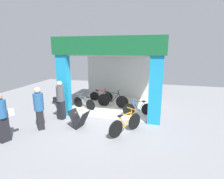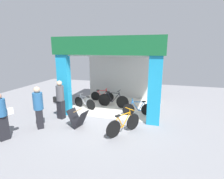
% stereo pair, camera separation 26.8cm
% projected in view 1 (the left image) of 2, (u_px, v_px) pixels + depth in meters
% --- Properties ---
extents(ground_plane, '(17.39, 17.39, 0.00)m').
position_uv_depth(ground_plane, '(107.00, 118.00, 8.03)').
color(ground_plane, gray).
rests_on(ground_plane, ground).
extents(shop_facade, '(4.89, 4.01, 3.62)m').
position_uv_depth(shop_facade, '(116.00, 72.00, 9.23)').
color(shop_facade, beige).
rests_on(shop_facade, ground).
extents(bicycle_inside_0, '(1.43, 0.39, 0.79)m').
position_uv_depth(bicycle_inside_0, '(101.00, 96.00, 10.58)').
color(bicycle_inside_0, black).
rests_on(bicycle_inside_0, ground).
extents(bicycle_inside_1, '(1.76, 0.48, 0.97)m').
position_uv_depth(bicycle_inside_1, '(113.00, 100.00, 9.47)').
color(bicycle_inside_1, black).
rests_on(bicycle_inside_1, ground).
extents(bicycle_inside_2, '(1.42, 0.50, 0.81)m').
position_uv_depth(bicycle_inside_2, '(138.00, 109.00, 8.36)').
color(bicycle_inside_2, black).
rests_on(bicycle_inside_2, ground).
extents(bicycle_inside_3, '(1.38, 0.52, 0.79)m').
position_uv_depth(bicycle_inside_3, '(84.00, 103.00, 9.25)').
color(bicycle_inside_3, black).
rests_on(bicycle_inside_3, ground).
extents(bicycle_parked_0, '(0.96, 1.41, 0.91)m').
position_uv_depth(bicycle_parked_0, '(126.00, 124.00, 6.55)').
color(bicycle_parked_0, black).
rests_on(bicycle_parked_0, ground).
extents(sandwich_board_sign, '(0.84, 0.64, 0.74)m').
position_uv_depth(sandwich_board_sign, '(79.00, 119.00, 7.01)').
color(sandwich_board_sign, black).
rests_on(sandwich_board_sign, ground).
extents(pedestrian_0, '(0.47, 0.61, 1.68)m').
position_uv_depth(pedestrian_0, '(2.00, 117.00, 5.87)').
color(pedestrian_0, black).
rests_on(pedestrian_0, ground).
extents(pedestrian_1, '(0.61, 0.41, 1.75)m').
position_uv_depth(pedestrian_1, '(60.00, 100.00, 7.78)').
color(pedestrian_1, black).
rests_on(pedestrian_1, ground).
extents(pedestrian_2, '(0.53, 0.53, 1.70)m').
position_uv_depth(pedestrian_2, '(39.00, 108.00, 6.80)').
color(pedestrian_2, black).
rests_on(pedestrian_2, ground).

